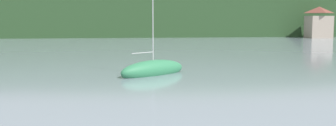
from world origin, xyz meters
The scene contains 3 objects.
wooded_hillside centered at (13.79, 160.65, 5.69)m, with size 352.00×55.83×36.00m.
shore_building_central centered at (47.63, 122.47, 3.88)m, with size 5.97×4.93×7.99m.
sailboat_far_6 centered at (0.20, 61.22, 0.43)m, with size 6.94×5.79×11.04m.
Camera 1 is at (-2.66, 25.10, 5.20)m, focal length 42.67 mm.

